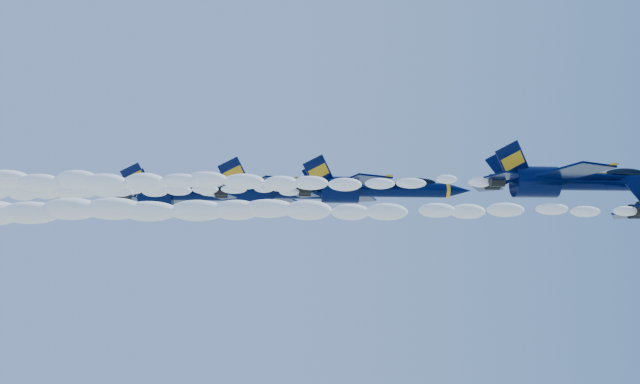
{
  "coord_description": "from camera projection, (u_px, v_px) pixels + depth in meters",
  "views": [
    {
      "loc": [
        -13.84,
        -65.1,
        139.23
      ],
      "look_at": [
        -10.1,
        4.08,
        152.77
      ],
      "focal_mm": 40.0,
      "sensor_mm": 36.0,
      "label": 1
    }
  ],
  "objects": [
    {
      "name": "smoke_trail_jet_lead",
      "position": [
        286.0,
        211.0,
        50.92
      ],
      "size": [
        51.23,
        2.06,
        1.85
      ],
      "primitive_type": "ellipsoid",
      "color": "white"
    },
    {
      "name": "jet_second",
      "position": [
        575.0,
        181.0,
        61.38
      ],
      "size": [
        17.55,
        14.39,
        6.52
      ],
      "color": "black"
    },
    {
      "name": "smoke_trail_jet_second",
      "position": [
        188.0,
        182.0,
        59.55
      ],
      "size": [
        51.23,
        2.1,
        1.89
      ],
      "primitive_type": "ellipsoid",
      "color": "white"
    },
    {
      "name": "jet_third",
      "position": [
        374.0,
        189.0,
        73.2
      ],
      "size": [
        17.85,
        14.64,
        6.63
      ],
      "color": "black"
    },
    {
      "name": "smoke_trail_jet_third",
      "position": [
        45.0,
        190.0,
        71.36
      ],
      "size": [
        51.23,
        2.13,
        1.92
      ],
      "primitive_type": "ellipsoid",
      "color": "white"
    },
    {
      "name": "jet_fourth",
      "position": [
        290.0,
        191.0,
        79.45
      ],
      "size": [
        19.21,
        15.76,
        7.14
      ],
      "color": "black"
    },
    {
      "name": "jet_fifth",
      "position": [
        187.0,
        193.0,
        88.3
      ],
      "size": [
        19.28,
        15.81,
        7.16
      ],
      "color": "black"
    }
  ]
}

